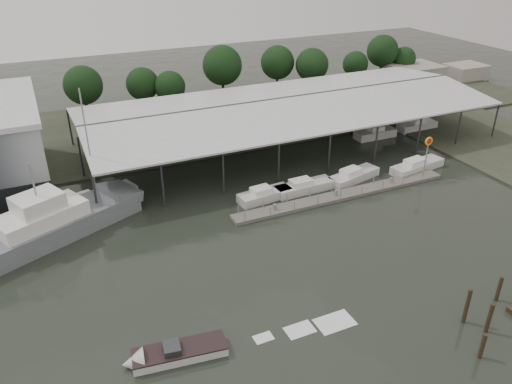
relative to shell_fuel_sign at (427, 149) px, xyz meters
name	(u,v)px	position (x,y,z in m)	size (l,w,h in m)	color
ground	(265,276)	(-27.00, -9.99, -3.93)	(200.00, 200.00, 0.00)	#232821
land_strip_far	(150,128)	(-27.00, 32.01, -3.83)	(140.00, 30.00, 0.30)	#3A4030
covered_boat_shed	(288,102)	(-10.00, 18.01, 2.20)	(58.24, 24.00, 6.96)	silver
floating_dock	(343,195)	(-12.00, 0.01, -3.72)	(28.00, 2.00, 1.40)	#615C55
shell_fuel_sign	(427,149)	(0.00, 0.00, 0.00)	(1.10, 0.18, 5.55)	gray
distant_commercial_buildings	(430,74)	(32.03, 34.70, -2.08)	(22.00, 8.00, 4.00)	gray
grey_trawler	(55,222)	(-43.44, 5.10, -2.35)	(18.99, 12.01, 8.84)	slate
white_sailboat	(92,201)	(-39.19, 10.00, -3.27)	(10.50, 5.88, 13.74)	silver
speedboat_underway	(171,354)	(-37.45, -15.97, -3.53)	(18.52, 4.51, 2.00)	silver
moored_cruiser_0	(264,195)	(-20.74, 3.23, -3.31)	(6.65, 2.85, 1.70)	silver
moored_cruiser_1	(304,187)	(-15.56, 3.11, -3.31)	(7.43, 2.43, 1.70)	silver
moored_cruiser_2	(353,176)	(-8.41, 3.18, -3.31)	(7.63, 3.87, 1.70)	silver
moored_cruiser_3	(417,166)	(0.84, 2.19, -3.31)	(8.26, 3.38, 1.70)	silver
mooring_pilings	(506,327)	(-13.62, -24.59, -2.89)	(6.59, 7.10, 3.83)	#36271B
horizon_tree_line	(263,67)	(-4.22, 38.64, 2.06)	(68.16, 9.75, 10.41)	black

